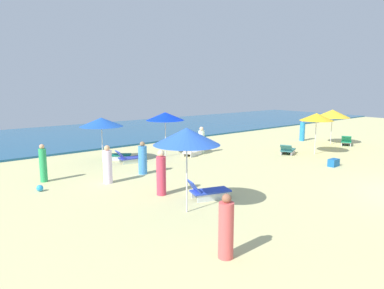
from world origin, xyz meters
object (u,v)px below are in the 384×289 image
object	(u,v)px
lounge_chair_1_0	(288,150)
beachgoer_0	(43,164)
lounge_chair_3_0	(192,152)
beachgoer_3	(201,141)
cooler_box_2	(334,163)
beachgoer_4	(226,229)
lounge_chair_2_1	(128,158)
umbrella_2	(101,122)
beachgoer_6	(302,131)
lounge_chair_4_0	(346,141)
beachgoer_5	(161,174)
lounge_chair_0_0	(208,191)
beach_ball_1	(40,188)
umbrella_4	(332,114)
umbrella_3	(165,116)
lounge_chair_2_0	(117,155)
umbrella_1	(317,117)
beachgoer_1	(143,159)
beachgoer_2	(108,166)
umbrella_0	(187,136)

from	to	relation	value
lounge_chair_1_0	beachgoer_0	size ratio (longest dim) A/B	0.93
lounge_chair_3_0	beachgoer_3	distance (m)	1.09
cooler_box_2	beachgoer_4	bearing A→B (deg)	15.64
lounge_chair_2_1	umbrella_2	bearing A→B (deg)	51.63
umbrella_2	lounge_chair_2_1	bearing A→B (deg)	-45.90
beachgoer_6	lounge_chair_2_1	bearing A→B (deg)	5.43
lounge_chair_3_0	beachgoer_6	xyz separation A→B (m)	(9.56, -0.87, 0.49)
lounge_chair_4_0	beachgoer_5	size ratio (longest dim) A/B	0.89
lounge_chair_0_0	beach_ball_1	world-z (taller)	lounge_chair_0_0
beachgoer_3	cooler_box_2	xyz separation A→B (m)	(2.82, -6.74, -0.54)
umbrella_4	beachgoer_0	size ratio (longest dim) A/B	1.47
lounge_chair_3_0	lounge_chair_4_0	xyz separation A→B (m)	(10.09, -3.90, 0.06)
umbrella_3	beachgoer_0	xyz separation A→B (m)	(-7.00, -1.05, -1.51)
umbrella_3	beachgoer_0	world-z (taller)	umbrella_3
lounge_chair_2_0	cooler_box_2	size ratio (longest dim) A/B	2.52
umbrella_2	lounge_chair_2_1	size ratio (longest dim) A/B	1.73
beachgoer_4	umbrella_3	bearing A→B (deg)	13.19
umbrella_1	lounge_chair_4_0	world-z (taller)	umbrella_1
umbrella_3	umbrella_2	bearing A→B (deg)	166.51
lounge_chair_0_0	beachgoer_6	world-z (taller)	beachgoer_6
beachgoer_1	cooler_box_2	world-z (taller)	beachgoer_1
beachgoer_1	beachgoer_2	world-z (taller)	beachgoer_2
umbrella_0	lounge_chair_3_0	distance (m)	9.30
umbrella_1	lounge_chair_1_0	distance (m)	2.48
beachgoer_3	beach_ball_1	world-z (taller)	beachgoer_3
umbrella_0	umbrella_4	xyz separation A→B (m)	(15.58, 3.87, -0.37)
umbrella_3	beach_ball_1	world-z (taller)	umbrella_3
lounge_chair_2_1	beachgoer_0	bearing A→B (deg)	108.78
beachgoer_0	beachgoer_4	world-z (taller)	beachgoer_0
lounge_chair_2_0	beachgoer_1	world-z (taller)	beachgoer_1
umbrella_3	lounge_chair_3_0	xyz separation A→B (m)	(1.23, -0.80, -2.04)
lounge_chair_2_0	umbrella_3	distance (m)	3.38
lounge_chair_4_0	beachgoer_1	distance (m)	14.58
umbrella_2	beachgoer_0	bearing A→B (deg)	-152.29
beachgoer_2	beachgoer_4	xyz separation A→B (m)	(-0.83, -7.68, -0.01)
umbrella_2	beachgoer_3	bearing A→B (deg)	-14.08
beachgoer_3	beachgoer_4	xyz separation A→B (m)	(-8.02, -10.05, -0.00)
umbrella_4	beachgoer_1	bearing A→B (deg)	175.02
umbrella_0	umbrella_2	bearing A→B (deg)	81.86
beachgoer_6	cooler_box_2	size ratio (longest dim) A/B	2.67
lounge_chair_4_0	beachgoer_3	bearing A→B (deg)	39.83
umbrella_4	lounge_chair_4_0	xyz separation A→B (m)	(0.38, -0.90, -1.80)
lounge_chair_3_0	beachgoer_4	distance (m)	12.13
umbrella_4	beachgoer_3	size ratio (longest dim) A/B	1.49
umbrella_0	beach_ball_1	distance (m)	6.49
lounge_chair_0_0	umbrella_1	bearing A→B (deg)	-60.91
beach_ball_1	umbrella_1	bearing A→B (deg)	-10.29
beachgoer_2	lounge_chair_3_0	bearing A→B (deg)	-162.23
beachgoer_6	beach_ball_1	bearing A→B (deg)	14.09
beachgoer_2	beachgoer_6	distance (m)	15.86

